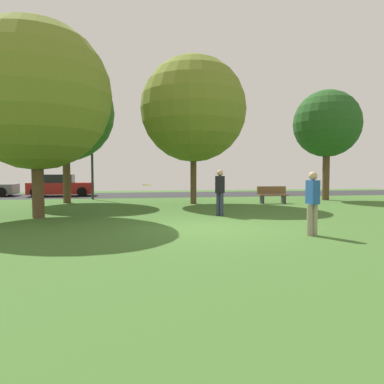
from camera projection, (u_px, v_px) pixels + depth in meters
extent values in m
plane|color=#3D6628|center=(206.00, 228.00, 10.54)|extent=(44.00, 44.00, 0.00)
cube|color=#28282B|center=(159.00, 195.00, 26.27)|extent=(44.00, 6.40, 0.01)
cylinder|color=brown|center=(193.00, 172.00, 18.69)|extent=(0.31, 0.31, 3.33)
sphere|color=olive|center=(193.00, 109.00, 18.51)|extent=(5.43, 5.43, 5.43)
cylinder|color=brown|center=(38.00, 180.00, 12.97)|extent=(0.42, 0.42, 2.75)
sphere|color=olive|center=(36.00, 95.00, 12.80)|extent=(5.34, 5.34, 5.34)
cylinder|color=brown|center=(67.00, 175.00, 19.25)|extent=(0.39, 0.39, 3.01)
sphere|color=#2D6023|center=(65.00, 113.00, 19.07)|extent=(5.12, 5.12, 5.12)
cylinder|color=brown|center=(326.00, 173.00, 21.24)|extent=(0.41, 0.41, 3.25)
sphere|color=#23511E|center=(327.00, 124.00, 21.08)|extent=(3.91, 3.91, 3.91)
cylinder|color=#2D334C|center=(222.00, 205.00, 13.50)|extent=(0.14, 0.14, 0.86)
cylinder|color=#2D334C|center=(218.00, 204.00, 13.60)|extent=(0.14, 0.14, 0.86)
cube|color=black|center=(220.00, 184.00, 13.51)|extent=(0.39, 0.38, 0.65)
sphere|color=tan|center=(220.00, 173.00, 13.48)|extent=(0.23, 0.23, 0.23)
cylinder|color=gray|center=(310.00, 220.00, 9.32)|extent=(0.14, 0.14, 0.82)
cylinder|color=gray|center=(315.00, 220.00, 9.37)|extent=(0.14, 0.14, 0.82)
cube|color=#23519E|center=(313.00, 192.00, 9.30)|extent=(0.26, 0.35, 0.62)
sphere|color=tan|center=(313.00, 176.00, 9.28)|extent=(0.22, 0.22, 0.22)
cylinder|color=yellow|center=(147.00, 185.00, 10.58)|extent=(0.38, 0.38, 0.03)
cylinder|color=black|center=(10.00, 191.00, 25.56)|extent=(0.64, 0.22, 0.64)
cylinder|color=black|center=(1.00, 192.00, 23.78)|extent=(0.64, 0.22, 0.64)
cube|color=#B21E1E|center=(61.00, 188.00, 24.82)|extent=(4.23, 1.81, 0.78)
cube|color=black|center=(58.00, 179.00, 24.75)|extent=(2.03, 1.59, 0.56)
cylinder|color=black|center=(85.00, 191.00, 25.99)|extent=(0.64, 0.22, 0.64)
cylinder|color=black|center=(82.00, 192.00, 24.21)|extent=(0.64, 0.22, 0.64)
cylinder|color=black|center=(42.00, 191.00, 25.47)|extent=(0.64, 0.22, 0.64)
cylinder|color=black|center=(35.00, 192.00, 23.69)|extent=(0.64, 0.22, 0.64)
cube|color=brown|center=(273.00, 195.00, 18.85)|extent=(1.60, 0.44, 0.06)
cube|color=brown|center=(271.00, 190.00, 19.04)|extent=(1.60, 0.06, 0.40)
cube|color=#333338|center=(284.00, 199.00, 18.97)|extent=(0.10, 0.40, 0.45)
cube|color=#333338|center=(262.00, 199.00, 18.76)|extent=(0.10, 0.40, 0.45)
cylinder|color=#2D2D33|center=(92.00, 162.00, 21.65)|extent=(0.14, 0.14, 4.50)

